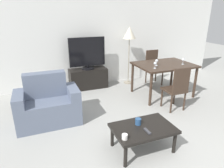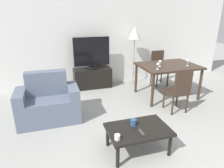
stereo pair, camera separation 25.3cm
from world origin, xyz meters
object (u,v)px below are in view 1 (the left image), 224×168
Objects in this scene: armchair at (48,106)px; remote_primary at (147,131)px; wine_glass_right at (183,60)px; dining_table at (164,67)px; cup_white_near at (138,122)px; coffee_table at (143,130)px; tv_stand at (88,78)px; floor_lamp at (129,35)px; cup_colored_far at (125,137)px; wine_glass_center at (155,64)px; dining_chair_far at (153,66)px; dining_chair_near at (177,87)px; wine_glass_left at (157,61)px; tv at (87,53)px.

remote_primary is at bearing -49.73° from armchair.
armchair is 3.12m from wine_glass_right.
remote_primary is (-1.49, -1.77, -0.30)m from dining_table.
coffee_table is at bearing -69.20° from cup_white_near.
tv_stand reaches higher than cup_white_near.
cup_colored_far is (-1.44, -2.87, -0.93)m from floor_lamp.
wine_glass_center is at bearing -175.44° from wine_glass_right.
dining_table reaches higher than cup_colored_far.
dining_chair_far is 3.09m from remote_primary.
dining_chair_far is 12.11× the size of cup_colored_far.
cup_colored_far is (-0.37, -0.16, 0.08)m from coffee_table.
cup_white_near is 1.76m from wine_glass_center.
tv_stand is 0.62× the size of floor_lamp.
wine_glass_left is at bearing 92.18° from dining_chair_near.
cup_white_near is 2.00m from wine_glass_left.
wine_glass_center is at bearing -50.01° from tv_stand.
tv is 6.32× the size of wine_glass_right.
coffee_table is at bearing -124.90° from dining_chair_far.
dining_chair_near is 6.17× the size of remote_primary.
tv_stand is at bearing 91.58° from coffee_table.
floor_lamp is (1.08, 2.71, 1.01)m from coffee_table.
tv is at bearing 130.04° from wine_glass_center.
dining_table is 17.22× the size of cup_colored_far.
dining_chair_near is (1.32, -1.90, 0.24)m from tv_stand.
floor_lamp reaches higher than dining_chair_far.
dining_table is (1.48, 1.65, 0.36)m from coffee_table.
tv reaches higher than armchair.
armchair is 7.48× the size of wine_glass_right.
dining_chair_far is at bearing 56.27° from remote_primary.
wine_glass_left is (-0.49, -0.87, 0.37)m from dining_chair_far.
dining_table reaches higher than coffee_table.
tv_stand is at bearing 52.10° from armchair.
floor_lamp is 1.54m from wine_glass_right.
dining_table is 0.84× the size of floor_lamp.
tv_stand is 2.41m from wine_glass_right.
coffee_table is 0.41m from cup_colored_far.
dining_chair_far is 6.17× the size of remote_primary.
coffee_table is at bearing -127.20° from wine_glass_center.
tv reaches higher than dining_chair_far.
floor_lamp is 10.70× the size of wine_glass_center.
cup_white_near reaches higher than remote_primary.
wine_glass_left is at bearing 54.23° from remote_primary.
tv is 1.74m from wine_glass_left.
dining_table is (2.69, 0.35, 0.35)m from armchair.
wine_glass_center is at bearing -130.69° from wine_glass_left.
tv_stand is at bearing 124.84° from dining_chair_near.
dining_chair_far is (0.23, 0.80, -0.18)m from dining_table.
wine_glass_center is (-0.42, -0.25, 0.19)m from dining_table.
remote_primary is at bearing -130.01° from dining_table.
coffee_table is at bearing -47.02° from armchair.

